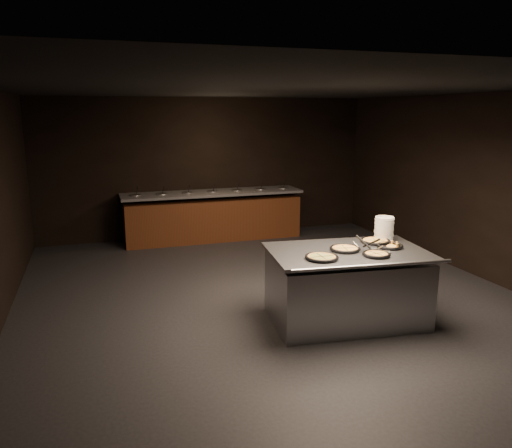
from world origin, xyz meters
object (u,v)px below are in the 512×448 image
object	(u,v)px
plate_stack	(384,228)
pan_cheese_whole	(345,249)
serving_counter	(346,287)
pan_veggie_whole	(322,257)

from	to	relation	value
plate_stack	pan_cheese_whole	bearing A→B (deg)	-156.14
serving_counter	plate_stack	world-z (taller)	plate_stack
serving_counter	pan_veggie_whole	distance (m)	0.72
pan_veggie_whole	pan_cheese_whole	world-z (taller)	same
plate_stack	pan_veggie_whole	xyz separation A→B (m)	(-1.20, -0.58, -0.13)
serving_counter	pan_veggie_whole	world-z (taller)	pan_veggie_whole
serving_counter	plate_stack	xyz separation A→B (m)	(0.73, 0.35, 0.63)
serving_counter	pan_cheese_whole	size ratio (longest dim) A/B	5.42
serving_counter	pan_veggie_whole	size ratio (longest dim) A/B	5.19
serving_counter	plate_stack	bearing A→B (deg)	32.18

